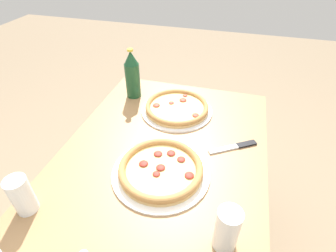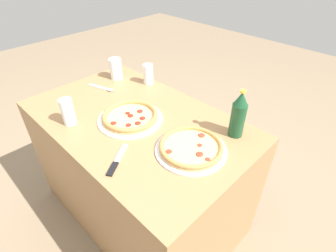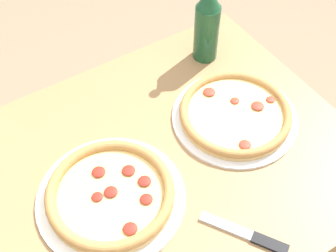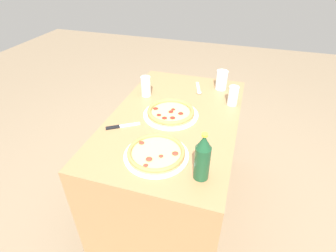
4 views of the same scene
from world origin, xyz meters
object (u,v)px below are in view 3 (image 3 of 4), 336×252
(knife, at_px, (247,235))
(pizza_margherita, at_px, (111,194))
(beer_bottle, at_px, (207,24))
(pizza_pepperoni, at_px, (235,114))

(knife, bearing_deg, pizza_margherita, -49.31)
(pizza_margherita, distance_m, beer_bottle, 0.54)
(pizza_margherita, height_order, beer_bottle, beer_bottle)
(pizza_pepperoni, bearing_deg, pizza_margherita, 5.93)
(pizza_pepperoni, height_order, beer_bottle, beer_bottle)
(pizza_margherita, distance_m, pizza_pepperoni, 0.39)
(knife, bearing_deg, pizza_pepperoni, -122.91)
(beer_bottle, xyz_separation_m, knife, (0.25, 0.52, -0.11))
(beer_bottle, relative_size, knife, 1.35)
(pizza_margherita, bearing_deg, beer_bottle, -148.62)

